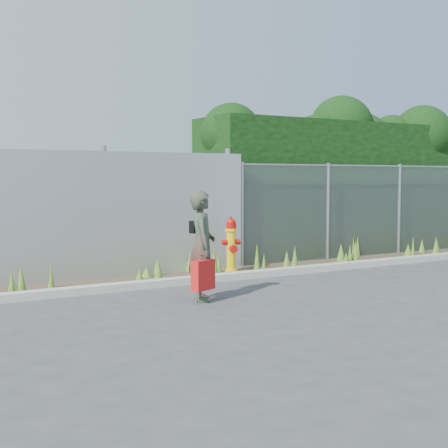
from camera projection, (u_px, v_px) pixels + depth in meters
The scene contains 10 objects.
ground at pixel (290, 298), 9.07m from camera, with size 80.00×80.00×0.00m, color #3E3E41.
curb at pixel (227, 277), 10.62m from camera, with size 16.00×0.22×0.12m, color #ABA69A.
weed_strip at pixel (201, 269), 11.00m from camera, with size 16.00×1.21×0.55m.
corrugated_fence at pixel (14, 218), 9.93m from camera, with size 8.50×0.21×2.30m.
chainlink_fence at pixel (365, 210), 13.73m from camera, with size 6.50×0.07×2.05m.
hedge at pixel (343, 171), 14.66m from camera, with size 7.41×1.81×3.66m.
fire_hydrant at pixel (231, 246), 11.43m from camera, with size 0.35×0.31×1.03m.
woman at pixel (202, 246), 8.83m from camera, with size 0.57×0.37×1.57m, color #106A48.
red_tote_bag at pixel (203, 275), 8.65m from camera, with size 0.38×0.14×0.50m.
black_shoulder_bag at pixel (197, 227), 8.92m from camera, with size 0.24×0.10×0.18m.
Camera 1 is at (-5.39, -7.23, 1.75)m, focal length 50.00 mm.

